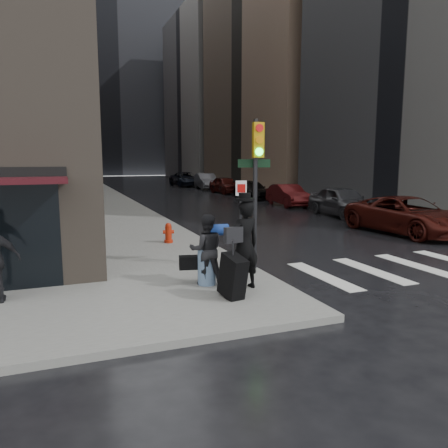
{
  "coord_description": "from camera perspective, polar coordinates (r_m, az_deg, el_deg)",
  "views": [
    {
      "loc": [
        -3.0,
        -8.65,
        3.12
      ],
      "look_at": [
        1.28,
        2.6,
        1.3
      ],
      "focal_mm": 35.0,
      "sensor_mm": 36.0,
      "label": 1
    }
  ],
  "objects": [
    {
      "name": "parked_car_2",
      "position": [
        29.08,
        8.36,
        3.75
      ],
      "size": [
        1.82,
        4.41,
        1.42
      ],
      "primitive_type": "imported",
      "rotation": [
        0.0,
        0.0,
        -0.07
      ],
      "color": "#450D0E",
      "rests_on": "ground"
    },
    {
      "name": "bldg_right_far",
      "position": [
        73.29,
        2.76,
        15.93
      ],
      "size": [
        22.0,
        20.0,
        25.0
      ],
      "primitive_type": "cube",
      "color": "slate",
      "rests_on": "ground"
    },
    {
      "name": "traffic_light",
      "position": [
        11.54,
        4.07,
        6.57
      ],
      "size": [
        0.99,
        0.51,
        3.98
      ],
      "rotation": [
        0.0,
        0.0,
        -0.14
      ],
      "color": "black",
      "rests_on": "ground"
    },
    {
      "name": "parked_car_4",
      "position": [
        39.2,
        0.2,
        5.12
      ],
      "size": [
        1.98,
        4.48,
        1.5
      ],
      "primitive_type": "imported",
      "rotation": [
        0.0,
        0.0,
        0.05
      ],
      "color": "#3B0F0B",
      "rests_on": "ground"
    },
    {
      "name": "sidewalk_left",
      "position": [
        35.91,
        -16.0,
        3.39
      ],
      "size": [
        4.0,
        50.0,
        0.15
      ],
      "primitive_type": "cube",
      "color": "slate",
      "rests_on": "ground"
    },
    {
      "name": "parked_car_1",
      "position": [
        24.45,
        15.17,
        2.88
      ],
      "size": [
        2.2,
        4.88,
        1.63
      ],
      "primitive_type": "imported",
      "rotation": [
        0.0,
        0.0,
        -0.06
      ],
      "color": "#3B3B3F",
      "rests_on": "ground"
    },
    {
      "name": "bldg_right_mid",
      "position": [
        54.76,
        13.51,
        25.22
      ],
      "size": [
        22.0,
        22.0,
        38.0
      ],
      "primitive_type": "cube",
      "color": "#91715A",
      "rests_on": "ground"
    },
    {
      "name": "man_overcoat",
      "position": [
        9.8,
        2.37,
        -3.35
      ],
      "size": [
        1.16,
        1.3,
        2.24
      ],
      "rotation": [
        0.0,
        0.0,
        3.32
      ],
      "color": "black",
      "rests_on": "ground"
    },
    {
      "name": "crosswalk",
      "position": [
        14.6,
        26.01,
        -4.61
      ],
      "size": [
        8.5,
        3.0,
        0.01
      ],
      "color": "silver",
      "rests_on": "ground"
    },
    {
      "name": "bldg_distant",
      "position": [
        88.06,
        -15.41,
        16.7
      ],
      "size": [
        40.0,
        12.0,
        32.0
      ],
      "primitive_type": "cube",
      "color": "slate",
      "rests_on": "ground"
    },
    {
      "name": "parked_car_0",
      "position": [
        19.66,
        22.87,
        1.05
      ],
      "size": [
        2.9,
        5.7,
        1.54
      ],
      "primitive_type": "imported",
      "rotation": [
        0.0,
        0.0,
        0.06
      ],
      "color": "#3A0F0B",
      "rests_on": "ground"
    },
    {
      "name": "sidewalk_right",
      "position": [
        39.4,
        4.0,
        4.14
      ],
      "size": [
        3.0,
        50.0,
        0.15
      ],
      "primitive_type": "cube",
      "color": "slate",
      "rests_on": "ground"
    },
    {
      "name": "ground",
      "position": [
        9.67,
        -1.63,
        -10.22
      ],
      "size": [
        140.0,
        140.0,
        0.0
      ],
      "primitive_type": "plane",
      "color": "black",
      "rests_on": "ground"
    },
    {
      "name": "parked_car_5",
      "position": [
        44.49,
        -2.34,
        5.59
      ],
      "size": [
        2.17,
        4.99,
        1.6
      ],
      "primitive_type": "imported",
      "rotation": [
        0.0,
        0.0,
        -0.1
      ],
      "color": "#4F4F54",
      "rests_on": "ground"
    },
    {
      "name": "parked_car_3",
      "position": [
        34.06,
        3.67,
        4.44
      ],
      "size": [
        2.07,
        4.68,
        1.34
      ],
      "primitive_type": "imported",
      "rotation": [
        0.0,
        0.0,
        -0.04
      ],
      "color": "black",
      "rests_on": "ground"
    },
    {
      "name": "man_jeans",
      "position": [
        10.29,
        -2.34,
        -3.35
      ],
      "size": [
        1.17,
        0.84,
        1.68
      ],
      "rotation": [
        0.0,
        0.0,
        2.92
      ],
      "color": "black",
      "rests_on": "ground"
    },
    {
      "name": "parked_car_6",
      "position": [
        49.69,
        -5.02,
        5.86
      ],
      "size": [
        2.75,
        5.68,
        1.56
      ],
      "primitive_type": "imported",
      "rotation": [
        0.0,
        0.0,
        0.03
      ],
      "color": "black",
      "rests_on": "ground"
    },
    {
      "name": "fire_hydrant",
      "position": [
        15.59,
        -7.27,
        -1.28
      ],
      "size": [
        0.41,
        0.31,
        0.71
      ],
      "rotation": [
        0.0,
        0.0,
        -0.19
      ],
      "color": "#AD210A",
      "rests_on": "ground"
    }
  ]
}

